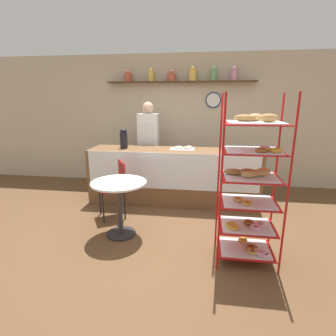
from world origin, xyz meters
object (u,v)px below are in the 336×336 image
pastry_rack (250,187)px  person_worker (149,143)px  cafe_table (119,195)px  coffee_carafe (124,139)px  cafe_chair (116,183)px  donut_tray_counter (184,148)px

pastry_rack → person_worker: 2.74m
pastry_rack → cafe_table: bearing=167.6°
pastry_rack → cafe_table: (-1.60, 0.35, -0.31)m
person_worker → coffee_carafe: size_ratio=5.16×
person_worker → cafe_chair: bearing=-100.2°
person_worker → cafe_chair: 1.39m
pastry_rack → person_worker: bearing=125.6°
person_worker → cafe_table: (0.00, -1.88, -0.40)m
cafe_table → cafe_chair: cafe_chair is taller
person_worker → cafe_chair: size_ratio=1.98×
cafe_table → donut_tray_counter: donut_tray_counter is taller
person_worker → donut_tray_counter: (0.74, -0.54, 0.01)m
pastry_rack → donut_tray_counter: size_ratio=4.47×
pastry_rack → coffee_carafe: size_ratio=5.49×
pastry_rack → cafe_table: pastry_rack is taller
donut_tray_counter → person_worker: bearing=143.8°
pastry_rack → person_worker: pastry_rack is taller
coffee_carafe → donut_tray_counter: size_ratio=0.81×
pastry_rack → donut_tray_counter: pastry_rack is taller
pastry_rack → cafe_chair: (-1.83, 0.92, -0.34)m
person_worker → coffee_carafe: bearing=-118.9°
pastry_rack → donut_tray_counter: (-0.86, 1.69, 0.10)m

